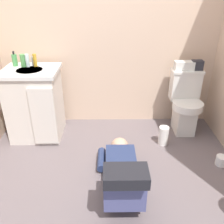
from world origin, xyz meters
name	(u,v)px	position (x,y,z in m)	size (l,w,h in m)	color
ground_plane	(109,166)	(0.00, 0.00, -0.02)	(3.08, 2.91, 0.04)	#665A5C
wall_back	(108,27)	(0.00, 0.99, 1.20)	(2.74, 0.08, 2.40)	#D0B197
toilet	(185,103)	(0.92, 0.69, 0.37)	(0.36, 0.46, 0.75)	silver
vanity_cabinet	(35,103)	(-0.84, 0.59, 0.42)	(0.60, 0.53, 0.82)	silver
faucet	(33,61)	(-0.85, 0.74, 0.87)	(0.02, 0.02, 0.10)	silver
person_plumber	(121,173)	(0.11, -0.33, 0.18)	(0.39, 1.06, 0.52)	navy
tissue_box	(184,66)	(0.87, 0.78, 0.80)	(0.22, 0.11, 0.10)	silver
toiletry_bag	(197,65)	(1.02, 0.78, 0.81)	(0.12, 0.09, 0.11)	#26262D
soap_dispenser	(15,60)	(-1.04, 0.72, 0.89)	(0.06, 0.06, 0.17)	#48944F
bottle_green	(23,60)	(-0.94, 0.70, 0.89)	(0.06, 0.06, 0.14)	#529950
bottle_clear	(27,61)	(-0.89, 0.69, 0.89)	(0.04, 0.04, 0.14)	silver
bottle_amber	(35,60)	(-0.81, 0.70, 0.89)	(0.04, 0.04, 0.14)	gold
paper_towel_roll	(163,136)	(0.62, 0.37, 0.11)	(0.11, 0.11, 0.22)	white
toilet_paper_roll	(221,161)	(1.13, -0.01, 0.05)	(0.11, 0.11, 0.10)	white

